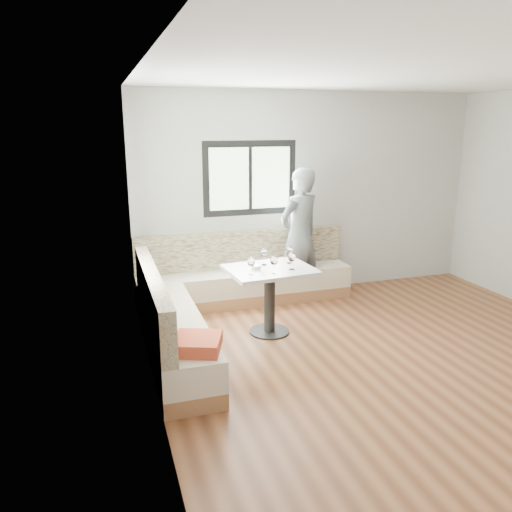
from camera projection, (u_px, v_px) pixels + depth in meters
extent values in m
cube|color=brown|center=(407.00, 363.00, 5.09)|extent=(5.00, 5.00, 0.01)
cube|color=white|center=(431.00, 72.00, 4.37)|extent=(5.00, 5.00, 0.01)
cube|color=#B7B7B2|center=(311.00, 194.00, 7.03)|extent=(5.00, 0.01, 2.80)
cube|color=#B7B7B2|center=(151.00, 247.00, 3.99)|extent=(0.01, 5.00, 2.80)
cube|color=black|center=(250.00, 178.00, 6.69)|extent=(1.30, 0.02, 1.00)
cube|color=black|center=(140.00, 200.00, 4.76)|extent=(0.02, 1.30, 1.00)
cube|color=#9C653D|center=(246.00, 296.00, 6.80)|extent=(2.90, 0.55, 0.16)
cube|color=beige|center=(246.00, 281.00, 6.75)|extent=(2.90, 0.55, 0.29)
cube|color=beige|center=(241.00, 249.00, 6.83)|extent=(2.90, 0.14, 0.50)
cube|color=#9C653D|center=(176.00, 351.00, 5.17)|extent=(0.55, 2.25, 0.16)
cube|color=beige|center=(175.00, 331.00, 5.11)|extent=(0.55, 2.25, 0.29)
cube|color=beige|center=(153.00, 296.00, 4.95)|extent=(0.14, 2.25, 0.50)
cube|color=#C3472C|center=(197.00, 344.00, 4.33)|extent=(0.51, 0.51, 0.12)
cylinder|color=black|center=(269.00, 331.00, 5.83)|extent=(0.46, 0.46, 0.02)
cylinder|color=black|center=(270.00, 302.00, 5.74)|extent=(0.13, 0.13, 0.74)
cube|color=silver|center=(270.00, 270.00, 5.64)|extent=(1.01, 0.82, 0.04)
imported|color=slate|center=(299.00, 235.00, 6.73)|extent=(0.78, 0.66, 1.81)
cylinder|color=white|center=(256.00, 267.00, 5.60)|extent=(0.10, 0.10, 0.04)
sphere|color=black|center=(257.00, 266.00, 5.61)|extent=(0.02, 0.02, 0.02)
sphere|color=black|center=(255.00, 266.00, 5.60)|extent=(0.02, 0.02, 0.02)
sphere|color=black|center=(257.00, 266.00, 5.58)|extent=(0.02, 0.02, 0.02)
cylinder|color=white|center=(251.00, 274.00, 5.40)|extent=(0.06, 0.06, 0.01)
cylinder|color=white|center=(251.00, 270.00, 5.39)|extent=(0.01, 0.01, 0.08)
ellipsoid|color=white|center=(251.00, 262.00, 5.36)|extent=(0.09, 0.09, 0.10)
cylinder|color=#43030C|center=(251.00, 264.00, 5.37)|extent=(0.06, 0.06, 0.02)
cylinder|color=white|center=(274.00, 273.00, 5.44)|extent=(0.06, 0.06, 0.01)
cylinder|color=white|center=(274.00, 269.00, 5.43)|extent=(0.01, 0.01, 0.08)
ellipsoid|color=white|center=(274.00, 261.00, 5.41)|extent=(0.09, 0.09, 0.10)
cylinder|color=#43030C|center=(274.00, 263.00, 5.41)|extent=(0.06, 0.06, 0.02)
cylinder|color=white|center=(292.00, 269.00, 5.58)|extent=(0.06, 0.06, 0.01)
cylinder|color=white|center=(292.00, 265.00, 5.57)|extent=(0.01, 0.01, 0.08)
ellipsoid|color=white|center=(292.00, 257.00, 5.54)|extent=(0.09, 0.09, 0.10)
cylinder|color=#43030C|center=(292.00, 260.00, 5.55)|extent=(0.06, 0.06, 0.02)
cylinder|color=white|center=(264.00, 265.00, 5.75)|extent=(0.06, 0.06, 0.01)
cylinder|color=white|center=(264.00, 261.00, 5.74)|extent=(0.01, 0.01, 0.08)
ellipsoid|color=white|center=(264.00, 253.00, 5.72)|extent=(0.09, 0.09, 0.10)
cylinder|color=#43030C|center=(264.00, 255.00, 5.72)|extent=(0.06, 0.06, 0.02)
cylinder|color=white|center=(289.00, 263.00, 5.83)|extent=(0.06, 0.06, 0.01)
cylinder|color=white|center=(290.00, 259.00, 5.81)|extent=(0.01, 0.01, 0.08)
ellipsoid|color=white|center=(290.00, 252.00, 5.79)|extent=(0.09, 0.09, 0.10)
cylinder|color=#43030C|center=(290.00, 254.00, 5.80)|extent=(0.06, 0.06, 0.02)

